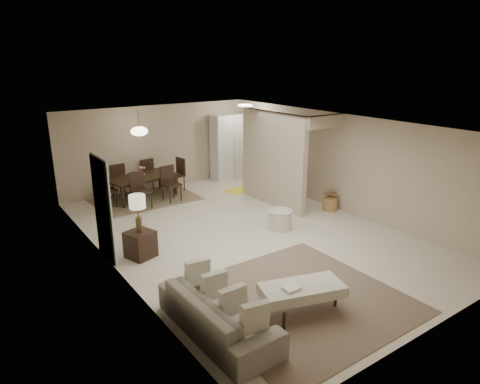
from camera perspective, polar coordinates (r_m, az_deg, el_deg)
floor at (r=9.79m, az=0.62°, el=-5.54°), size 9.00×9.00×0.00m
ceiling at (r=9.11m, az=0.67°, el=9.09°), size 9.00×9.00×0.00m
back_wall at (r=13.19m, az=-10.86°, el=5.91°), size 6.00×0.00×6.00m
left_wall at (r=8.09m, az=-16.93°, el=-1.92°), size 0.00×9.00×9.00m
right_wall at (r=11.33m, az=13.11°, el=3.87°), size 0.00×9.00×9.00m
partition at (r=11.40m, az=4.36°, el=4.36°), size 0.15×2.50×2.50m
doorway at (r=8.71m, az=-17.88°, el=-2.22°), size 0.04×0.90×2.04m
pantry_cabinet at (r=14.04m, az=-1.42°, el=6.08°), size 1.20×0.55×2.10m
flush_light at (r=13.02m, az=0.70°, el=11.46°), size 0.44×0.44×0.05m
living_rug at (r=7.38m, az=7.67°, el=-13.92°), size 3.20×3.20×0.01m
sofa at (r=6.41m, az=-2.98°, el=-15.85°), size 2.17×0.88×0.63m
ottoman_bench at (r=6.89m, az=8.26°, el=-12.86°), size 1.42×0.95×0.47m
side_table at (r=8.82m, az=-13.14°, el=-6.80°), size 0.62×0.62×0.54m
table_lamp at (r=8.52m, az=-13.52°, el=-1.68°), size 0.32×0.32×0.76m
round_pouf at (r=10.04m, az=5.37°, el=-3.68°), size 0.57×0.57×0.44m
wicker_basket at (r=11.45m, az=11.90°, el=-1.55°), size 0.52×0.52×0.34m
dining_rug at (r=12.46m, az=-12.68°, el=-0.81°), size 2.80×2.10×0.01m
dining_table at (r=12.37m, az=-12.77°, el=0.59°), size 1.97×1.27×0.65m
dining_chairs at (r=12.32m, az=-12.83°, el=1.33°), size 2.67×2.07×0.98m
vase at (r=12.26m, az=-12.90°, el=2.39°), size 0.18×0.18×0.15m
yellow_mat at (r=12.92m, az=0.10°, el=0.28°), size 0.97×0.66×0.01m
pendant_light at (r=12.01m, az=-13.29°, el=7.89°), size 0.46×0.46×0.71m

